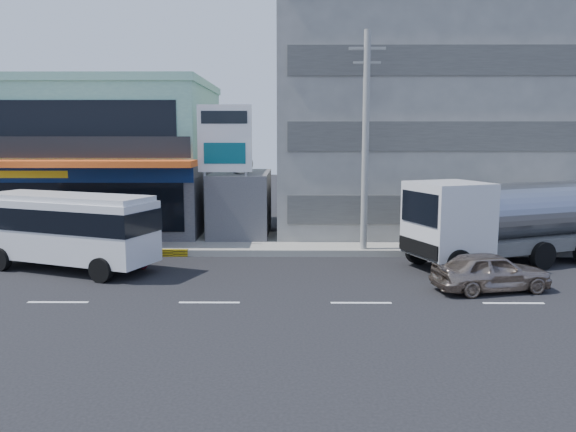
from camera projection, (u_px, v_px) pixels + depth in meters
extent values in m
plane|color=black|center=(209.00, 303.00, 18.45)|extent=(120.00, 120.00, 0.00)
cube|color=gray|center=(338.00, 243.00, 27.80)|extent=(70.00, 5.00, 0.30)
cube|color=#404044|center=(105.00, 196.00, 32.08)|extent=(12.00, 10.00, 4.00)
cube|color=#9BDCBA|center=(101.00, 125.00, 31.50)|extent=(12.00, 10.00, 4.00)
cube|color=#F35B1C|center=(61.00, 164.00, 26.03)|extent=(12.40, 1.80, 0.30)
cube|color=#0B2052|center=(68.00, 174.00, 26.85)|extent=(12.00, 0.12, 0.80)
cube|color=black|center=(70.00, 205.00, 27.09)|extent=(11.00, 0.06, 2.60)
cube|color=gray|center=(419.00, 108.00, 32.22)|extent=(16.00, 12.00, 14.00)
cube|color=#404044|center=(241.00, 205.00, 30.08)|extent=(3.00, 6.00, 3.50)
cylinder|color=slate|center=(239.00, 172.00, 28.82)|extent=(1.50, 1.50, 0.15)
cylinder|color=gray|center=(205.00, 181.00, 27.10)|extent=(0.16, 0.16, 6.50)
cylinder|color=gray|center=(246.00, 181.00, 27.09)|extent=(0.16, 0.16, 6.50)
cube|color=white|center=(225.00, 138.00, 26.80)|extent=(2.60, 0.18, 3.20)
cylinder|color=#999993|center=(365.00, 146.00, 25.02)|extent=(0.30, 0.30, 10.00)
cube|color=#999993|center=(367.00, 48.00, 24.41)|extent=(1.60, 0.12, 0.12)
cube|color=#999993|center=(367.00, 63.00, 24.50)|extent=(1.20, 0.10, 0.10)
cube|color=silver|center=(68.00, 229.00, 22.72)|extent=(7.68, 4.79, 2.41)
cube|color=black|center=(68.00, 218.00, 22.65)|extent=(7.75, 4.85, 0.89)
cube|color=silver|center=(66.00, 197.00, 22.53)|extent=(7.41, 4.52, 0.21)
cylinder|color=black|center=(0.00, 259.00, 22.74)|extent=(0.99, 0.61, 0.94)
cylinder|color=black|center=(44.00, 249.00, 24.87)|extent=(0.99, 0.61, 0.94)
cylinder|color=black|center=(101.00, 270.00, 20.92)|extent=(0.99, 0.61, 0.94)
cylinder|color=black|center=(139.00, 258.00, 23.05)|extent=(0.99, 0.61, 0.94)
imported|color=gray|center=(491.00, 271.00, 19.77)|extent=(4.39, 2.47, 1.41)
cube|color=silver|center=(448.00, 219.00, 22.64)|extent=(3.55, 3.55, 2.96)
cube|color=#595956|center=(509.00, 243.00, 23.95)|extent=(9.40, 5.67, 0.57)
cylinder|color=gray|center=(532.00, 210.00, 24.16)|extent=(6.82, 4.57, 2.39)
cylinder|color=black|center=(458.00, 264.00, 21.49)|extent=(1.19, 0.74, 1.14)
cylinder|color=black|center=(418.00, 251.00, 23.91)|extent=(1.19, 0.74, 1.14)
cylinder|color=black|center=(543.00, 255.00, 22.99)|extent=(1.19, 0.74, 1.14)
cylinder|color=black|center=(497.00, 244.00, 25.41)|extent=(1.19, 0.74, 1.14)
cylinder|color=black|center=(538.00, 240.00, 26.27)|extent=(1.19, 0.74, 1.14)
imported|color=#510B1A|center=(129.00, 257.00, 23.13)|extent=(1.95, 1.24, 0.97)
imported|color=#66594C|center=(128.00, 233.00, 22.99)|extent=(0.62, 0.75, 1.78)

